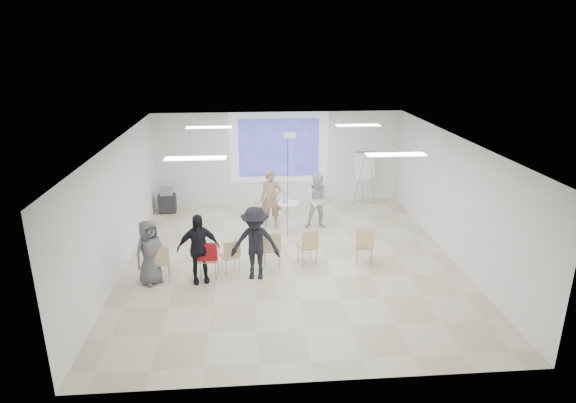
{
  "coord_description": "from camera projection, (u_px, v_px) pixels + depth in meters",
  "views": [
    {
      "loc": [
        -0.93,
        -10.78,
        5.17
      ],
      "look_at": [
        0.0,
        0.8,
        1.25
      ],
      "focal_mm": 30.0,
      "sensor_mm": 36.0,
      "label": 1
    }
  ],
  "objects": [
    {
      "name": "fluor_panel_ne",
      "position": [
        358.0,
        125.0,
        13.0
      ],
      "size": [
        1.2,
        0.3,
        0.02
      ],
      "primitive_type": "cube",
      "color": "white",
      "rests_on": "ceiling"
    },
    {
      "name": "projection_halo",
      "position": [
        279.0,
        148.0,
        15.55
      ],
      "size": [
        3.2,
        0.01,
        2.3
      ],
      "primitive_type": "cube",
      "color": "silver",
      "rests_on": "wall_back"
    },
    {
      "name": "controller_left",
      "position": [
        277.0,
        182.0,
        13.86
      ],
      "size": [
        0.05,
        0.14,
        0.04
      ],
      "primitive_type": "cube",
      "rotation": [
        0.0,
        0.0,
        -0.04
      ],
      "color": "white",
      "rests_on": "player_left"
    },
    {
      "name": "laptop",
      "position": [
        230.0,
        254.0,
        11.15
      ],
      "size": [
        0.37,
        0.32,
        0.02
      ],
      "primitive_type": "imported",
      "rotation": [
        0.0,
        0.0,
        3.52
      ],
      "color": "black",
      "rests_on": "chair_left_inner"
    },
    {
      "name": "floor",
      "position": [
        291.0,
        261.0,
        11.92
      ],
      "size": [
        8.0,
        9.0,
        0.1
      ],
      "primitive_type": "cube",
      "color": "beige",
      "rests_on": "ground"
    },
    {
      "name": "fluor_panel_se",
      "position": [
        396.0,
        155.0,
        9.69
      ],
      "size": [
        1.2,
        0.3,
        0.02
      ],
      "primitive_type": "cube",
      "color": "white",
      "rests_on": "ceiling"
    },
    {
      "name": "av_cart",
      "position": [
        167.0,
        201.0,
        15.06
      ],
      "size": [
        0.57,
        0.47,
        0.81
      ],
      "rotation": [
        0.0,
        0.0,
        0.07
      ],
      "color": "black",
      "rests_on": "floor"
    },
    {
      "name": "ceiling_projector",
      "position": [
        290.0,
        140.0,
        12.46
      ],
      "size": [
        0.3,
        0.25,
        3.0
      ],
      "color": "white",
      "rests_on": "ceiling"
    },
    {
      "name": "player_right",
      "position": [
        319.0,
        198.0,
        13.67
      ],
      "size": [
        0.93,
        0.77,
        1.8
      ],
      "primitive_type": "imported",
      "rotation": [
        0.0,
        0.0,
        -0.09
      ],
      "color": "silver",
      "rests_on": "floor"
    },
    {
      "name": "chair_left_mid",
      "position": [
        208.0,
        257.0,
        10.81
      ],
      "size": [
        0.46,
        0.49,
        0.91
      ],
      "rotation": [
        0.0,
        0.0,
        -0.09
      ],
      "color": "tan",
      "rests_on": "floor"
    },
    {
      "name": "flipchart_easel",
      "position": [
        365.0,
        166.0,
        15.45
      ],
      "size": [
        0.77,
        0.59,
        1.8
      ],
      "rotation": [
        0.0,
        0.0,
        0.17
      ],
      "color": "gray",
      "rests_on": "floor"
    },
    {
      "name": "player_left",
      "position": [
        271.0,
        195.0,
        13.7
      ],
      "size": [
        0.72,
        0.5,
        1.92
      ],
      "primitive_type": "imported",
      "rotation": [
        0.0,
        0.0,
        -0.04
      ],
      "color": "#94785B",
      "rests_on": "floor"
    },
    {
      "name": "audience_left",
      "position": [
        198.0,
        244.0,
        10.56
      ],
      "size": [
        1.18,
        0.85,
        1.84
      ],
      "primitive_type": "imported",
      "rotation": [
        0.0,
        0.0,
        0.21
      ],
      "color": "black",
      "rests_on": "floor"
    },
    {
      "name": "fluor_panel_nw",
      "position": [
        209.0,
        127.0,
        12.69
      ],
      "size": [
        1.2,
        0.3,
        0.02
      ],
      "primitive_type": "cube",
      "color": "white",
      "rests_on": "ceiling"
    },
    {
      "name": "audience_mid",
      "position": [
        255.0,
        239.0,
        10.7
      ],
      "size": [
        1.33,
        0.85,
        1.93
      ],
      "primitive_type": "imported",
      "rotation": [
        0.0,
        0.0,
        -0.14
      ],
      "color": "black",
      "rests_on": "floor"
    },
    {
      "name": "projection_image",
      "position": [
        279.0,
        148.0,
        15.54
      ],
      "size": [
        2.6,
        0.01,
        1.9
      ],
      "primitive_type": "cube",
      "color": "#3333AF",
      "rests_on": "wall_back"
    },
    {
      "name": "fluor_panel_sw",
      "position": [
        196.0,
        158.0,
        9.39
      ],
      "size": [
        1.2,
        0.3,
        0.02
      ],
      "primitive_type": "cube",
      "color": "white",
      "rests_on": "ceiling"
    },
    {
      "name": "red_jacket",
      "position": [
        208.0,
        252.0,
        10.61
      ],
      "size": [
        0.43,
        0.13,
        0.4
      ],
      "primitive_type": "cube",
      "rotation": [
        0.0,
        0.0,
        -0.09
      ],
      "color": "maroon",
      "rests_on": "chair_left_mid"
    },
    {
      "name": "wall_back",
      "position": [
        279.0,
        158.0,
        15.73
      ],
      "size": [
        8.0,
        0.1,
        3.0
      ],
      "primitive_type": "cube",
      "color": "silver",
      "rests_on": "floor"
    },
    {
      "name": "controller_right",
      "position": [
        312.0,
        185.0,
        13.8
      ],
      "size": [
        0.05,
        0.11,
        0.04
      ],
      "primitive_type": "cube",
      "rotation": [
        0.0,
        0.0,
        -0.09
      ],
      "color": "white",
      "rests_on": "player_right"
    },
    {
      "name": "chair_right_inner",
      "position": [
        308.0,
        244.0,
        11.49
      ],
      "size": [
        0.52,
        0.54,
        0.9
      ],
      "rotation": [
        0.0,
        0.0,
        0.25
      ],
      "color": "tan",
      "rests_on": "floor"
    },
    {
      "name": "chair_left_inner",
      "position": [
        231.0,
        254.0,
        11.06
      ],
      "size": [
        0.52,
        0.53,
        0.83
      ],
      "rotation": [
        0.0,
        0.0,
        0.38
      ],
      "color": "tan",
      "rests_on": "floor"
    },
    {
      "name": "wall_right",
      "position": [
        456.0,
        198.0,
        11.74
      ],
      "size": [
        0.1,
        9.0,
        3.0
      ],
      "primitive_type": "cube",
      "color": "silver",
      "rests_on": "floor"
    },
    {
      "name": "chair_center",
      "position": [
        272.0,
        247.0,
        11.33
      ],
      "size": [
        0.46,
        0.49,
        0.92
      ],
      "rotation": [
        0.0,
        0.0,
        -0.08
      ],
      "color": "tan",
      "rests_on": "floor"
    },
    {
      "name": "chair_far_left",
      "position": [
        160.0,
        260.0,
        10.69
      ],
      "size": [
        0.46,
        0.49,
        0.88
      ],
      "rotation": [
        0.0,
        0.0,
        0.11
      ],
      "color": "tan",
      "rests_on": "floor"
    },
    {
      "name": "wall_left",
      "position": [
        117.0,
        207.0,
        11.12
      ],
      "size": [
        0.1,
        9.0,
        3.0
      ],
      "primitive_type": "cube",
      "color": "silver",
      "rests_on": "floor"
    },
    {
      "name": "ceiling",
      "position": [
        291.0,
        138.0,
        10.93
      ],
      "size": [
        8.0,
        9.0,
        0.1
      ],
      "primitive_type": "cube",
      "color": "white",
      "rests_on": "wall_back"
    },
    {
      "name": "chair_right_far",
      "position": [
        365.0,
        244.0,
        11.47
      ],
      "size": [
        0.53,
        0.56,
        0.93
      ],
      "rotation": [
        0.0,
        0.0,
        -0.24
      ],
      "color": "tan",
      "rests_on": "floor"
    },
    {
      "name": "audience_outer",
      "position": [
        149.0,
        249.0,
        10.52
      ],
      "size": [
        0.96,
        0.94,
        1.66
      ],
      "primitive_type": "imported",
      "rotation": [
        0.0,
        0.0,
        0.73
      ],
      "color": "#59595E",
      "rests_on": "floor"
    },
    {
      "name": "pedestal_table",
      "position": [
        287.0,
        213.0,
        13.88
      ],
      "size": [
        0.72,
        0.72,
        0.76
      ],
      "rotation": [
        0.0,
        0.0,
        -0.19
      ],
      "color": "white",
      "rests_on": "floor"
    }
  ]
}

